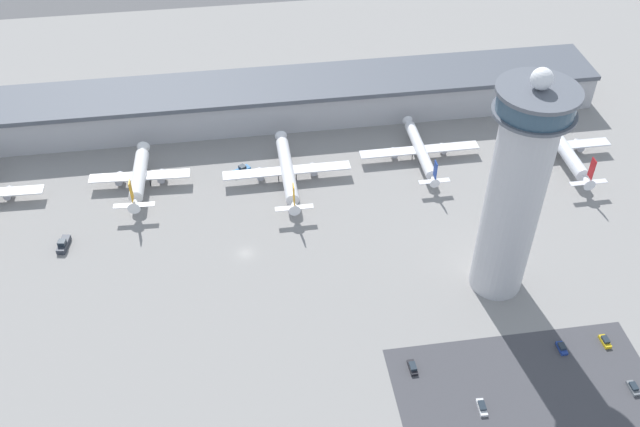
{
  "coord_description": "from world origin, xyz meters",
  "views": [
    {
      "loc": [
        0.0,
        -150.42,
        146.19
      ],
      "look_at": [
        23.22,
        7.53,
        6.1
      ],
      "focal_mm": 40.0,
      "sensor_mm": 36.0,
      "label": 1
    }
  ],
  "objects_px": {
    "service_truck_baggage": "(63,244)",
    "car_green_van": "(633,388)",
    "car_blue_compact": "(482,407)",
    "airplane_gate_foxtrot": "(562,146)",
    "airplane_gate_charlie": "(139,176)",
    "airplane_gate_echo": "(420,150)",
    "car_red_hatchback": "(413,367)",
    "car_silver_sedan": "(562,348)",
    "control_tower": "(516,190)",
    "car_maroon_suv": "(605,341)",
    "service_truck_catering": "(241,170)",
    "airplane_gate_delta": "(287,171)"
  },
  "relations": [
    {
      "from": "service_truck_baggage",
      "to": "car_blue_compact",
      "type": "distance_m",
      "value": 126.67
    },
    {
      "from": "airplane_gate_foxtrot",
      "to": "car_green_van",
      "type": "distance_m",
      "value": 94.74
    },
    {
      "from": "service_truck_catering",
      "to": "airplane_gate_delta",
      "type": "bearing_deg",
      "value": -24.56
    },
    {
      "from": "airplane_gate_echo",
      "to": "car_red_hatchback",
      "type": "xyz_separation_m",
      "value": [
        -23.31,
        -84.32,
        -3.29
      ]
    },
    {
      "from": "airplane_gate_echo",
      "to": "car_silver_sedan",
      "type": "xyz_separation_m",
      "value": [
        15.89,
        -83.95,
        -3.31
      ]
    },
    {
      "from": "airplane_gate_foxtrot",
      "to": "service_truck_catering",
      "type": "bearing_deg",
      "value": 176.37
    },
    {
      "from": "car_blue_compact",
      "to": "airplane_gate_foxtrot",
      "type": "bearing_deg",
      "value": 58.06
    },
    {
      "from": "airplane_gate_foxtrot",
      "to": "car_silver_sedan",
      "type": "bearing_deg",
      "value": -112.12
    },
    {
      "from": "control_tower",
      "to": "service_truck_catering",
      "type": "bearing_deg",
      "value": 138.09
    },
    {
      "from": "airplane_gate_charlie",
      "to": "service_truck_baggage",
      "type": "distance_m",
      "value": 33.42
    },
    {
      "from": "service_truck_catering",
      "to": "car_silver_sedan",
      "type": "relative_size",
      "value": 1.64
    },
    {
      "from": "service_truck_baggage",
      "to": "car_silver_sedan",
      "type": "distance_m",
      "value": 142.5
    },
    {
      "from": "control_tower",
      "to": "car_silver_sedan",
      "type": "distance_m",
      "value": 42.36
    },
    {
      "from": "car_maroon_suv",
      "to": "car_red_hatchback",
      "type": "bearing_deg",
      "value": -179.13
    },
    {
      "from": "airplane_gate_delta",
      "to": "car_maroon_suv",
      "type": "bearing_deg",
      "value": -46.8
    },
    {
      "from": "service_truck_baggage",
      "to": "car_maroon_suv",
      "type": "distance_m",
      "value": 153.29
    },
    {
      "from": "service_truck_baggage",
      "to": "car_silver_sedan",
      "type": "xyz_separation_m",
      "value": [
        130.48,
        -57.28,
        -0.47
      ]
    },
    {
      "from": "control_tower",
      "to": "airplane_gate_delta",
      "type": "distance_m",
      "value": 80.31
    },
    {
      "from": "car_green_van",
      "to": "car_maroon_suv",
      "type": "distance_m",
      "value": 14.49
    },
    {
      "from": "airplane_gate_echo",
      "to": "car_blue_compact",
      "type": "distance_m",
      "value": 98.4
    },
    {
      "from": "service_truck_catering",
      "to": "car_green_van",
      "type": "height_order",
      "value": "service_truck_catering"
    },
    {
      "from": "service_truck_baggage",
      "to": "car_green_van",
      "type": "xyz_separation_m",
      "value": [
        142.78,
        -71.36,
        -0.45
      ]
    },
    {
      "from": "car_maroon_suv",
      "to": "car_silver_sedan",
      "type": "xyz_separation_m",
      "value": [
        -11.86,
        -0.4,
        -0.03
      ]
    },
    {
      "from": "airplane_gate_delta",
      "to": "service_truck_catering",
      "type": "height_order",
      "value": "airplane_gate_delta"
    },
    {
      "from": "service_truck_baggage",
      "to": "car_blue_compact",
      "type": "height_order",
      "value": "service_truck_baggage"
    },
    {
      "from": "control_tower",
      "to": "car_silver_sedan",
      "type": "relative_size",
      "value": 16.49
    },
    {
      "from": "car_silver_sedan",
      "to": "car_red_hatchback",
      "type": "bearing_deg",
      "value": -179.46
    },
    {
      "from": "airplane_gate_foxtrot",
      "to": "service_truck_catering",
      "type": "height_order",
      "value": "airplane_gate_foxtrot"
    },
    {
      "from": "airplane_gate_echo",
      "to": "car_red_hatchback",
      "type": "bearing_deg",
      "value": -105.45
    },
    {
      "from": "car_green_van",
      "to": "car_red_hatchback",
      "type": "relative_size",
      "value": 0.91
    },
    {
      "from": "car_silver_sedan",
      "to": "control_tower",
      "type": "bearing_deg",
      "value": 110.22
    },
    {
      "from": "airplane_gate_echo",
      "to": "car_blue_compact",
      "type": "bearing_deg",
      "value": -95.73
    },
    {
      "from": "airplane_gate_foxtrot",
      "to": "car_blue_compact",
      "type": "relative_size",
      "value": 8.98
    },
    {
      "from": "car_maroon_suv",
      "to": "car_blue_compact",
      "type": "xyz_separation_m",
      "value": [
        -37.57,
        -14.31,
        -0.07
      ]
    },
    {
      "from": "airplane_gate_echo",
      "to": "car_blue_compact",
      "type": "height_order",
      "value": "airplane_gate_echo"
    },
    {
      "from": "car_blue_compact",
      "to": "car_red_hatchback",
      "type": "distance_m",
      "value": 19.11
    },
    {
      "from": "car_maroon_suv",
      "to": "car_blue_compact",
      "type": "height_order",
      "value": "car_maroon_suv"
    },
    {
      "from": "airplane_gate_echo",
      "to": "service_truck_catering",
      "type": "xyz_separation_m",
      "value": [
        -60.48,
        1.45,
        -2.99
      ]
    },
    {
      "from": "control_tower",
      "to": "car_silver_sedan",
      "type": "bearing_deg",
      "value": -69.78
    },
    {
      "from": "airplane_gate_delta",
      "to": "airplane_gate_charlie",
      "type": "bearing_deg",
      "value": 175.09
    },
    {
      "from": "airplane_gate_echo",
      "to": "car_blue_compact",
      "type": "relative_size",
      "value": 8.54
    },
    {
      "from": "service_truck_baggage",
      "to": "car_blue_compact",
      "type": "bearing_deg",
      "value": -34.2
    },
    {
      "from": "service_truck_baggage",
      "to": "car_red_hatchback",
      "type": "distance_m",
      "value": 107.96
    },
    {
      "from": "car_red_hatchback",
      "to": "car_blue_compact",
      "type": "bearing_deg",
      "value": -45.1
    },
    {
      "from": "airplane_gate_charlie",
      "to": "car_blue_compact",
      "type": "relative_size",
      "value": 6.75
    },
    {
      "from": "airplane_gate_echo",
      "to": "car_maroon_suv",
      "type": "height_order",
      "value": "airplane_gate_echo"
    },
    {
      "from": "service_truck_baggage",
      "to": "control_tower",
      "type": "bearing_deg",
      "value": -14.84
    },
    {
      "from": "service_truck_baggage",
      "to": "airplane_gate_foxtrot",
      "type": "bearing_deg",
      "value": 7.45
    },
    {
      "from": "service_truck_baggage",
      "to": "car_maroon_suv",
      "type": "xyz_separation_m",
      "value": [
        142.34,
        -56.88,
        -0.43
      ]
    },
    {
      "from": "car_green_van",
      "to": "car_blue_compact",
      "type": "relative_size",
      "value": 0.88
    }
  ]
}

